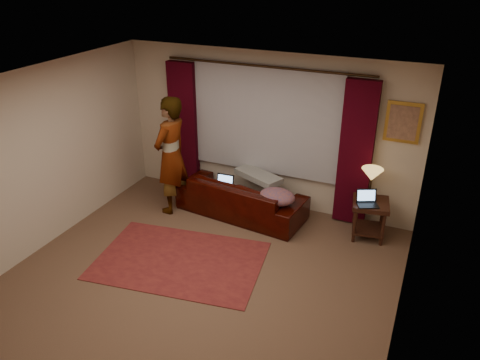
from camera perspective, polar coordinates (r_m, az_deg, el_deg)
name	(u,v)px	position (r m, az deg, el deg)	size (l,w,h in m)	color
floor	(197,283)	(6.37, -5.32, -12.37)	(5.00, 5.00, 0.01)	brown
ceiling	(187,90)	(5.19, -6.50, 10.88)	(5.00, 5.00, 0.02)	silver
wall_back	(266,131)	(7.74, 3.23, 5.97)	(5.00, 0.02, 2.60)	beige
wall_front	(33,335)	(4.09, -23.97, -16.88)	(5.00, 0.02, 2.60)	beige
wall_left	(36,162)	(7.14, -23.64, 2.01)	(0.02, 5.00, 2.60)	beige
wall_right	(409,242)	(5.06, 19.91, -7.16)	(0.02, 5.00, 2.60)	beige
sheer_curtain	(265,121)	(7.62, 3.11, 7.25)	(2.50, 0.05, 1.80)	#A5A5AD
drape_left	(184,128)	(8.31, -6.83, 6.34)	(0.50, 0.14, 2.30)	#36020D
drape_right	(356,154)	(7.33, 13.93, 3.04)	(0.50, 0.14, 2.30)	#36020D
curtain_rod	(266,66)	(7.35, 3.13, 13.65)	(0.04, 0.04, 3.40)	black
picture_frame	(403,122)	(7.15, 19.27, 6.66)	(0.50, 0.04, 0.60)	#BD8B32
sofa	(241,191)	(7.66, 0.16, -1.32)	(2.12, 0.92, 0.85)	black
throw_blanket	(259,163)	(7.61, 2.27, 2.10)	(0.83, 0.33, 0.10)	gray
clothing_pile	(277,197)	(7.23, 4.53, -2.10)	(0.57, 0.44, 0.24)	#744856
laptop_sofa	(223,183)	(7.68, -2.08, -0.41)	(0.29, 0.32, 0.21)	black
area_rug	(180,260)	(6.79, -7.35, -9.68)	(2.32, 1.54, 0.01)	maroon
end_table	(369,219)	(7.37, 15.43, -4.64)	(0.52, 0.52, 0.61)	black
tiffany_lamp	(371,184)	(7.17, 15.64, -0.51)	(0.32, 0.32, 0.51)	olive
laptop_table	(368,199)	(7.06, 15.38, -2.25)	(0.29, 0.32, 0.21)	black
person	(171,156)	(7.66, -8.39, 2.96)	(0.58, 0.58, 1.96)	gray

